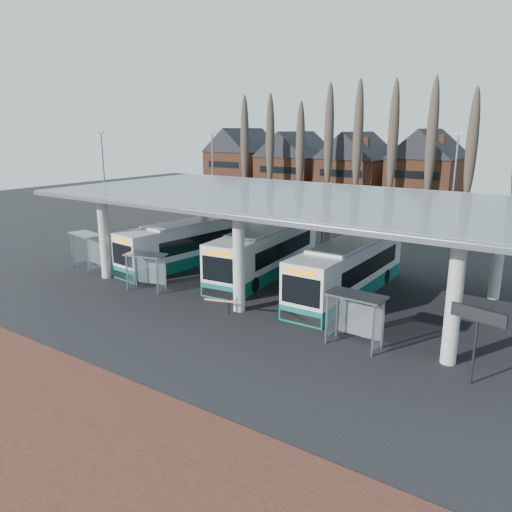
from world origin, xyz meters
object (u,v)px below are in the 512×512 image
Objects in this scene: bus_0 at (189,244)px; shelter_0 at (88,243)px; bus_1 at (266,252)px; bus_2 at (349,269)px; shelter_1 at (147,263)px; shelter_2 at (356,308)px.

bus_0 is 7.66m from shelter_0.
bus_1 reaches higher than bus_0.
bus_2 is at bearing 6.64° from bus_0.
shelter_0 is at bearing -164.11° from bus_2.
shelter_0 is at bearing -128.05° from bus_0.
shelter_1 is 1.00× the size of shelter_2.
shelter_0 is 1.09× the size of shelter_1.
shelter_1 is (-4.51, -7.53, 0.13)m from bus_1.
bus_0 is 13.67m from bus_2.
bus_0 is 4.27× the size of shelter_2.
bus_2 is 3.97× the size of shelter_0.
bus_2 is (13.67, 0.21, 0.05)m from bus_0.
bus_0 is at bearing 179.96° from bus_2.
bus_1 reaches higher than bus_2.
bus_2 is at bearing 118.82° from shelter_2.
shelter_1 is (7.54, -1.05, -0.20)m from shelter_0.
bus_2 reaches higher than bus_0.
shelter_0 is at bearing 157.45° from shelter_1.
bus_1 is 1.02× the size of bus_2.
bus_1 reaches higher than shelter_1.
bus_1 is 4.06× the size of shelter_0.
bus_0 is at bearing -178.14° from bus_1.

